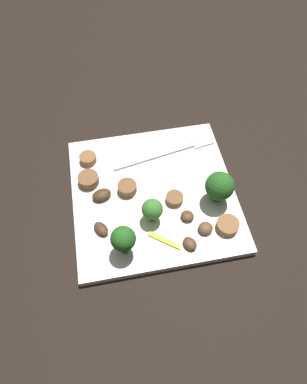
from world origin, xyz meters
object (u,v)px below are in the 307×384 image
mushroom_2 (101,229)px  broccoli_floret_0 (123,239)px  sausage_slice_2 (228,225)px  sausage_slice_4 (175,199)px  broccoli_floret_1 (152,210)px  mushroom_4 (190,244)px  sausage_slice_0 (88,159)px  mushroom_0 (187,216)px  fork (172,152)px  pepper_strip_0 (163,241)px  plate (154,194)px  mushroom_3 (205,228)px  sausage_slice_1 (127,188)px  sausage_slice_3 (89,180)px  mushroom_1 (102,195)px  broccoli_floret_2 (220,186)px

mushroom_2 → broccoli_floret_0: bearing=-51.6°
sausage_slice_2 → sausage_slice_4: (-0.07, 0.06, -0.00)m
broccoli_floret_1 → mushroom_4: bearing=-49.6°
sausage_slice_0 → mushroom_0: size_ratio=1.37×
fork → sausage_slice_0: 0.14m
broccoli_floret_0 → pepper_strip_0: broccoli_floret_0 is taller
sausage_slice_2 → sausage_slice_4: sausage_slice_2 is taller
plate → mushroom_2: 0.10m
mushroom_0 → mushroom_3: size_ratio=0.92×
sausage_slice_2 → sausage_slice_4: 0.09m
sausage_slice_1 → sausage_slice_2: size_ratio=0.89×
plate → sausage_slice_3: size_ratio=7.75×
sausage_slice_2 → pepper_strip_0: (-0.10, -0.00, -0.00)m
fork → mushroom_3: bearing=-94.4°
broccoli_floret_1 → mushroom_0: (0.05, -0.01, -0.02)m
pepper_strip_0 → sausage_slice_3: bearing=127.8°
broccoli_floret_1 → mushroom_0: size_ratio=2.19×
plate → broccoli_floret_1: (-0.01, -0.05, 0.03)m
sausage_slice_4 → mushroom_0: (0.01, -0.03, -0.00)m
sausage_slice_2 → mushroom_1: same height
mushroom_1 → broccoli_floret_1: bearing=-36.6°
plate → mushroom_1: size_ratio=8.52×
broccoli_floret_0 → mushroom_1: 0.10m
broccoli_floret_2 → mushroom_3: 0.07m
plate → mushroom_4: mushroom_4 is taller
fork → sausage_slice_1: size_ratio=6.00×
broccoli_floret_2 → mushroom_3: (-0.03, -0.05, -0.03)m
sausage_slice_0 → sausage_slice_2: 0.25m
sausage_slice_1 → fork: bearing=36.4°
broccoli_floret_0 → mushroom_2: 0.06m
mushroom_2 → mushroom_3: size_ratio=1.23×
sausage_slice_0 → pepper_strip_0: size_ratio=0.53×
broccoli_floret_0 → pepper_strip_0: bearing=3.9°
sausage_slice_1 → mushroom_1: sausage_slice_1 is taller
broccoli_floret_1 → sausage_slice_0: (-0.09, 0.13, -0.02)m
pepper_strip_0 → broccoli_floret_0: bearing=-176.1°
sausage_slice_4 → mushroom_3: size_ratio=1.24×
plate → broccoli_floret_0: bearing=-122.9°
mushroom_1 → sausage_slice_1: bearing=6.5°
pepper_strip_0 → broccoli_floret_1: bearing=101.5°
broccoli_floret_2 → sausage_slice_2: (0.00, -0.05, -0.03)m
broccoli_floret_2 → mushroom_1: broccoli_floret_2 is taller
sausage_slice_4 → mushroom_1: (-0.11, 0.03, 0.00)m
sausage_slice_0 → mushroom_1: (0.01, -0.08, 0.00)m
plate → sausage_slice_0: bearing=139.6°
mushroom_1 → fork: bearing=28.2°
plate → sausage_slice_4: size_ratio=9.46×
plate → sausage_slice_0: size_ratio=9.26×
plate → broccoli_floret_2: 0.11m
pepper_strip_0 → mushroom_1: bearing=130.6°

